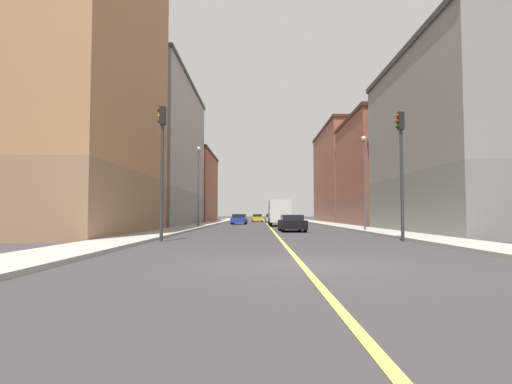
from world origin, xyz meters
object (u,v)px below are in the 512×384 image
object	(u,v)px
building_left_mid	(390,172)
car_yellow	(257,218)
building_right_distant	(184,187)
traffic_light_left_near	(401,158)
building_left_near	(470,142)
street_lamp_left_near	(364,173)
traffic_light_right_near	(162,155)
street_lamp_right_near	(199,179)
car_silver	(271,218)
car_black	(292,223)
building_left_far	(353,176)
car_blue	(239,219)
box_truck	(279,212)
building_right_midblock	(150,153)
building_right_corner	(69,78)

from	to	relation	value
building_left_mid	car_yellow	distance (m)	29.10
building_right_distant	traffic_light_left_near	distance (m)	54.17
building_left_near	street_lamp_left_near	bearing A→B (deg)	160.38
traffic_light_right_near	street_lamp_right_near	xyz separation A→B (m)	(-0.98, 19.47, 0.47)
street_lamp_left_near	car_silver	size ratio (longest dim) A/B	1.82
building_left_mid	car_black	size ratio (longest dim) A/B	3.18
street_lamp_left_near	street_lamp_right_near	xyz separation A→B (m)	(-14.02, 8.28, 0.28)
building_left_mid	traffic_light_right_near	bearing A→B (deg)	-126.87
building_left_far	traffic_light_right_near	size ratio (longest dim) A/B	3.13
building_left_near	car_blue	world-z (taller)	building_left_near
car_blue	box_truck	xyz separation A→B (m)	(4.84, -7.90, 0.87)
building_right_distant	traffic_light_right_near	xyz separation A→B (m)	(7.95, -50.33, -1.59)
building_right_midblock	car_blue	world-z (taller)	building_right_midblock
traffic_light_right_near	box_truck	world-z (taller)	traffic_light_right_near
building_right_midblock	street_lamp_left_near	size ratio (longest dim) A/B	3.20
building_right_corner	street_lamp_left_near	distance (m)	22.27
building_left_far	building_right_midblock	distance (m)	33.13
car_blue	car_silver	bearing A→B (deg)	64.00
building_right_midblock	building_right_distant	bearing A→B (deg)	90.00
building_left_mid	traffic_light_left_near	xyz separation A→B (m)	(-7.98, -26.67, -2.04)
building_right_corner	building_right_distant	distance (m)	43.78
building_right_corner	box_truck	distance (m)	25.76
building_left_far	building_left_near	bearing A→B (deg)	-90.00
traffic_light_right_near	car_blue	size ratio (longest dim) A/B	1.58
building_right_distant	street_lamp_right_near	size ratio (longest dim) A/B	2.47
building_right_corner	building_right_distant	xyz separation A→B (m)	(0.00, 43.54, -4.63)
box_truck	car_black	bearing A→B (deg)	-88.84
car_black	car_yellow	size ratio (longest dim) A/B	1.14
building_left_mid	building_right_corner	xyz separation A→B (m)	(-27.96, -19.88, 4.35)
car_black	car_yellow	distance (m)	39.36
building_left_near	car_silver	distance (m)	36.99
building_right_midblock	street_lamp_right_near	bearing A→B (deg)	-49.77
traffic_light_left_near	street_lamp_left_near	bearing A→B (deg)	84.81
building_left_near	traffic_light_right_near	distance (m)	21.93
building_left_far	car_black	distance (m)	36.84
car_black	traffic_light_right_near	bearing A→B (deg)	-122.96
building_left_near	car_silver	world-z (taller)	building_left_near
street_lamp_right_near	car_silver	size ratio (longest dim) A/B	1.95
street_lamp_right_near	car_black	size ratio (longest dim) A/B	1.67
building_left_far	building_right_corner	bearing A→B (deg)	-125.86
street_lamp_right_near	box_truck	bearing A→B (deg)	36.81
car_blue	car_yellow	world-z (taller)	car_blue
box_truck	building_right_midblock	bearing A→B (deg)	172.00
building_right_corner	car_silver	distance (m)	40.16
traffic_light_right_near	street_lamp_left_near	distance (m)	17.18
car_silver	car_yellow	bearing A→B (deg)	105.37
building_left_far	box_truck	world-z (taller)	building_left_far
building_left_far	traffic_light_left_near	bearing A→B (deg)	-99.96
building_left_mid	building_right_midblock	xyz separation A→B (m)	(-27.96, 1.03, 2.29)
building_right_distant	traffic_light_left_near	world-z (taller)	building_right_distant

